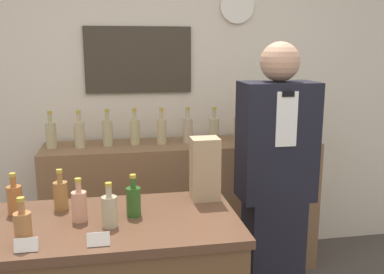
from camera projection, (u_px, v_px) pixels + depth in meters
back_wall at (156, 91)px, 3.32m from camera, size 5.20×0.09×2.70m
back_shelf at (183, 207)px, 3.26m from camera, size 2.02×0.45×0.99m
shopkeeper at (275, 188)px, 2.57m from camera, size 0.43×0.27×1.72m
potted_plant at (292, 114)px, 3.25m from camera, size 0.27×0.27×0.36m
paper_bag at (205, 169)px, 2.20m from camera, size 0.14×0.12×0.33m
price_card_left at (26, 245)px, 1.65m from camera, size 0.09×0.02×0.06m
price_card_right at (98, 239)px, 1.70m from camera, size 0.09×0.02×0.06m
counter_bottle_0 at (15, 199)px, 2.02m from camera, size 0.07×0.07×0.20m
counter_bottle_1 at (23, 228)px, 1.70m from camera, size 0.07×0.07×0.20m
counter_bottle_2 at (61, 194)px, 2.08m from camera, size 0.07×0.07×0.20m
counter_bottle_3 at (79, 205)px, 1.94m from camera, size 0.07×0.07×0.20m
counter_bottle_4 at (110, 210)px, 1.88m from camera, size 0.07×0.07×0.20m
counter_bottle_5 at (134, 201)px, 1.99m from camera, size 0.07×0.07×0.20m
shelf_bottle_0 at (51, 134)px, 2.97m from camera, size 0.07×0.07×0.26m
shelf_bottle_1 at (79, 134)px, 2.99m from camera, size 0.07×0.07×0.26m
shelf_bottle_2 at (108, 132)px, 3.05m from camera, size 0.07×0.07×0.26m
shelf_bottle_3 at (135, 131)px, 3.09m from camera, size 0.07×0.07×0.26m
shelf_bottle_4 at (162, 131)px, 3.11m from camera, size 0.07×0.07×0.26m
shelf_bottle_5 at (188, 129)px, 3.15m from camera, size 0.07×0.07×0.26m
shelf_bottle_6 at (214, 129)px, 3.16m from camera, size 0.07×0.07×0.26m
shelf_bottle_7 at (239, 128)px, 3.21m from camera, size 0.07×0.07×0.26m
shelf_bottle_8 at (263, 127)px, 3.24m from camera, size 0.07×0.07×0.26m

